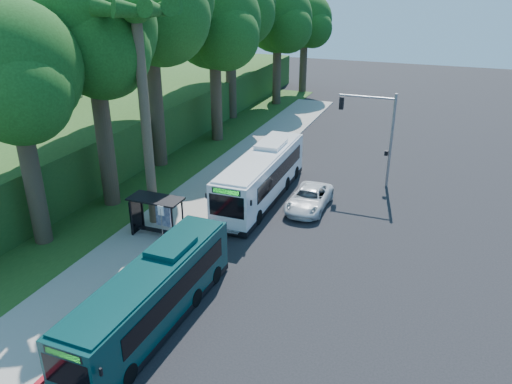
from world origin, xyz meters
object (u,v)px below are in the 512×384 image
at_px(white_bus, 262,175).
at_px(bus_shelter, 154,208).
at_px(pickup, 309,199).
at_px(teal_bus, 154,294).

bearing_deg(white_bus, bus_shelter, -119.03).
distance_m(white_bus, pickup, 3.76).
height_order(bus_shelter, pickup, bus_shelter).
xyz_separation_m(white_bus, teal_bus, (0.41, -14.79, -0.18)).
relative_size(bus_shelter, pickup, 0.62).
bearing_deg(pickup, teal_bus, -102.02).
height_order(bus_shelter, teal_bus, teal_bus).
bearing_deg(white_bus, pickup, -7.59).
distance_m(bus_shelter, white_bus, 8.52).
distance_m(bus_shelter, pickup, 10.46).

